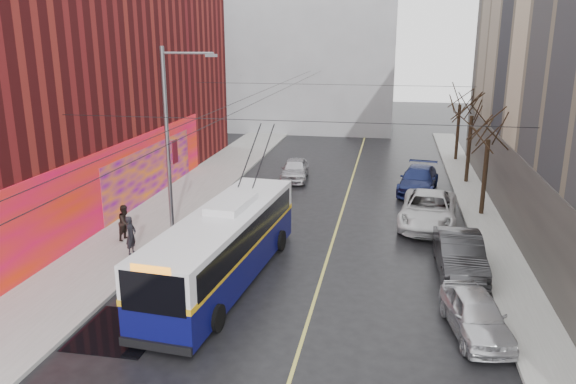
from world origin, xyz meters
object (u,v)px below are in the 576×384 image
at_px(parked_car_b, 460,254).
at_px(tree_mid, 473,104).
at_px(tree_near, 490,125).
at_px(parked_car_a, 476,314).
at_px(following_car, 295,169).
at_px(pedestrian_b, 125,222).
at_px(tree_far, 461,94).
at_px(parked_car_c, 428,209).
at_px(parked_car_d, 418,180).
at_px(pedestrian_a, 131,235).
at_px(streetlight_pole, 170,138).
at_px(trolleybus, 224,245).

bearing_deg(parked_car_b, tree_mid, 80.45).
xyz_separation_m(tree_near, parked_car_a, (-2.00, -13.04, -4.28)).
xyz_separation_m(parked_car_a, following_car, (-9.30, 18.94, 0.03)).
bearing_deg(pedestrian_b, following_car, -11.68).
distance_m(tree_far, parked_car_c, 16.89).
bearing_deg(following_car, tree_mid, 1.19).
xyz_separation_m(following_car, pedestrian_b, (-5.77, -13.19, 0.27)).
distance_m(parked_car_d, following_car, 8.25).
distance_m(tree_near, following_car, 13.44).
distance_m(tree_far, pedestrian_a, 28.27).
bearing_deg(parked_car_a, tree_near, 71.42).
bearing_deg(tree_near, tree_far, 90.00).
bearing_deg(parked_car_b, parked_car_a, -91.97).
height_order(parked_car_b, pedestrian_a, pedestrian_a).
bearing_deg(tree_far, parked_car_a, -94.23).
bearing_deg(following_car, parked_car_d, -15.11).
xyz_separation_m(following_car, pedestrian_a, (-4.71, -14.83, 0.29)).
relative_size(tree_mid, parked_car_b, 1.35).
bearing_deg(parked_car_a, tree_mid, 74.44).
distance_m(parked_car_b, following_car, 16.73).
bearing_deg(parked_car_a, streetlight_pole, 141.95).
bearing_deg(pedestrian_a, parked_car_b, -85.89).
bearing_deg(pedestrian_a, trolleybus, -108.75).
xyz_separation_m(tree_near, pedestrian_b, (-17.07, -7.30, -3.98)).
bearing_deg(tree_mid, parked_car_c, -107.99).
xyz_separation_m(tree_near, tree_far, (0.00, 14.00, 0.17)).
bearing_deg(parked_car_c, tree_far, 85.66).
xyz_separation_m(parked_car_a, parked_car_c, (-0.94, 10.98, 0.13)).
distance_m(parked_car_b, parked_car_c, 6.02).
bearing_deg(pedestrian_a, tree_mid, -44.78).
xyz_separation_m(streetlight_pole, tree_near, (15.14, 6.00, 0.13)).
bearing_deg(tree_far, parked_car_c, -100.38).
height_order(parked_car_c, following_car, parked_car_c).
relative_size(streetlight_pole, parked_car_c, 1.51).
height_order(streetlight_pole, pedestrian_b, streetlight_pole).
distance_m(tree_far, parked_car_d, 11.06).
bearing_deg(parked_car_d, parked_car_b, -75.85).
relative_size(tree_near, parked_car_b, 1.30).
xyz_separation_m(parked_car_b, following_car, (-9.30, 13.91, -0.09)).
bearing_deg(following_car, tree_near, -31.94).
distance_m(tree_mid, pedestrian_a, 22.98).
height_order(tree_far, following_car, tree_far).
distance_m(trolleybus, parked_car_d, 16.99).
bearing_deg(parked_car_a, pedestrian_a, 153.80).
bearing_deg(streetlight_pole, following_car, 72.13).
height_order(parked_car_b, following_car, parked_car_b).
bearing_deg(parked_car_c, parked_car_d, 98.33).
xyz_separation_m(parked_car_a, parked_car_b, (0.00, 5.03, 0.11)).
bearing_deg(pedestrian_a, tree_near, -60.48).
distance_m(parked_car_c, parked_car_d, 6.43).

